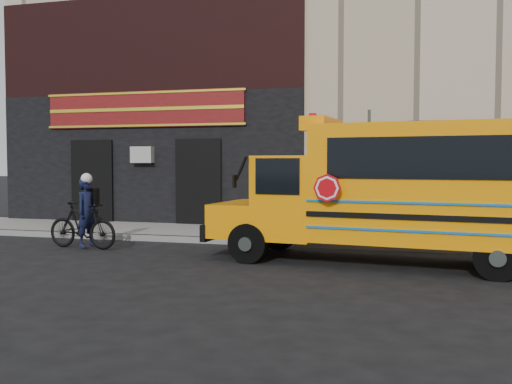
{
  "coord_description": "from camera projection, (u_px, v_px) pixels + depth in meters",
  "views": [
    {
      "loc": [
        2.97,
        -10.73,
        2.02
      ],
      "look_at": [
        -0.45,
        1.85,
        1.34
      ],
      "focal_mm": 40.0,
      "sensor_mm": 36.0,
      "label": 1
    }
  ],
  "objects": [
    {
      "name": "ground",
      "position": [
        253.0,
        265.0,
        11.22
      ],
      "size": [
        120.0,
        120.0,
        0.0
      ],
      "primitive_type": "plane",
      "color": "black",
      "rests_on": "ground"
    },
    {
      "name": "curb",
      "position": [
        282.0,
        243.0,
        13.72
      ],
      "size": [
        40.0,
        0.2,
        0.15
      ],
      "primitive_type": "cube",
      "color": "gray",
      "rests_on": "ground"
    },
    {
      "name": "sidewalk",
      "position": [
        294.0,
        235.0,
        15.17
      ],
      "size": [
        40.0,
        3.0,
        0.15
      ],
      "primitive_type": "cube",
      "color": "slate",
      "rests_on": "ground"
    },
    {
      "name": "building",
      "position": [
        328.0,
        51.0,
        20.99
      ],
      "size": [
        20.0,
        10.7,
        12.0
      ],
      "color": "#C3B092",
      "rests_on": "sidewalk"
    },
    {
      "name": "school_bus",
      "position": [
        400.0,
        188.0,
        11.19
      ],
      "size": [
        7.09,
        2.88,
        2.92
      ],
      "color": "black",
      "rests_on": "ground"
    },
    {
      "name": "sign_pole",
      "position": [
        369.0,
        172.0,
        13.61
      ],
      "size": [
        0.12,
        0.27,
        3.27
      ],
      "color": "#424944",
      "rests_on": "ground"
    },
    {
      "name": "bicycle",
      "position": [
        82.0,
        225.0,
        13.32
      ],
      "size": [
        1.87,
        0.68,
        1.1
      ],
      "primitive_type": "imported",
      "rotation": [
        0.0,
        0.0,
        1.48
      ],
      "color": "black",
      "rests_on": "ground"
    },
    {
      "name": "cyclist",
      "position": [
        87.0,
        214.0,
        13.31
      ],
      "size": [
        0.5,
        0.66,
        1.61
      ],
      "primitive_type": "imported",
      "rotation": [
        0.0,
        0.0,
        1.35
      ],
      "color": "black",
      "rests_on": "ground"
    }
  ]
}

